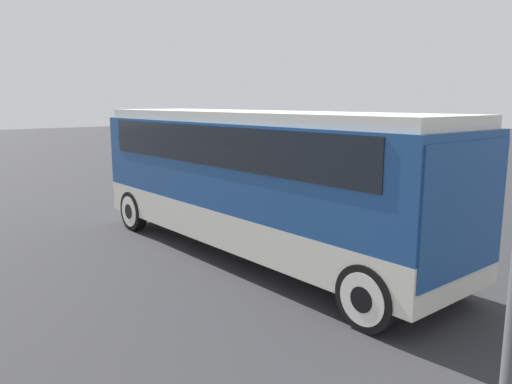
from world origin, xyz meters
The scene contains 4 objects.
ground_plane centered at (0.00, 0.00, 0.00)m, with size 120.00×120.00×0.00m, color #2D2D30.
tour_bus centered at (0.10, 0.00, 1.93)m, with size 9.70×2.55×3.22m.
parked_car_near centered at (-3.94, 5.08, 0.73)m, with size 4.57×1.90×1.49m.
parked_car_mid centered at (-2.52, 9.00, 0.67)m, with size 4.15×1.87×1.32m.
Camera 1 is at (8.40, -6.92, 3.42)m, focal length 35.00 mm.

